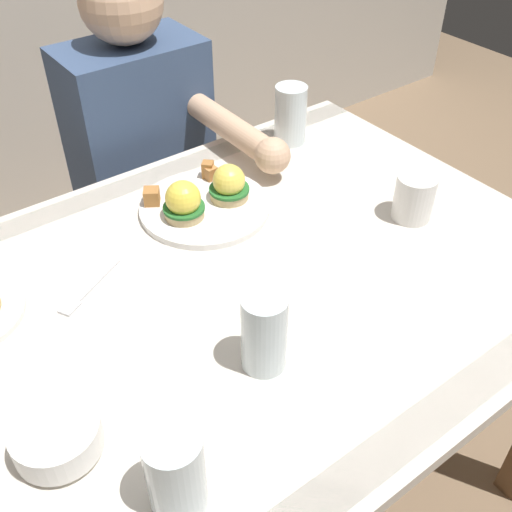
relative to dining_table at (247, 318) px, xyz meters
The scene contains 10 objects.
ground_plane 0.63m from the dining_table, ahead, with size 6.00×6.00×0.00m, color #7F664C.
dining_table is the anchor object (origin of this frame).
eggs_benedict_plate 0.26m from the dining_table, 76.23° to the left, with size 0.27×0.27×0.09m.
fruit_bowl 0.45m from the dining_table, 161.93° to the right, with size 0.12×0.12×0.05m.
coffee_mug 0.41m from the dining_table, ahead, with size 0.11×0.08×0.09m.
fork 0.30m from the dining_table, 150.46° to the left, with size 0.15×0.09×0.00m.
water_glass_near 0.26m from the dining_table, 118.16° to the right, with size 0.07×0.07×0.14m.
water_glass_far 0.53m from the dining_table, 42.02° to the left, with size 0.08×0.08×0.14m.
water_glass_extra 0.46m from the dining_table, 137.37° to the right, with size 0.07×0.07×0.13m.
diner_person 0.61m from the dining_table, 78.61° to the left, with size 0.34×0.54×1.14m.
Camera 1 is at (-0.47, -0.66, 1.47)m, focal length 42.42 mm.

